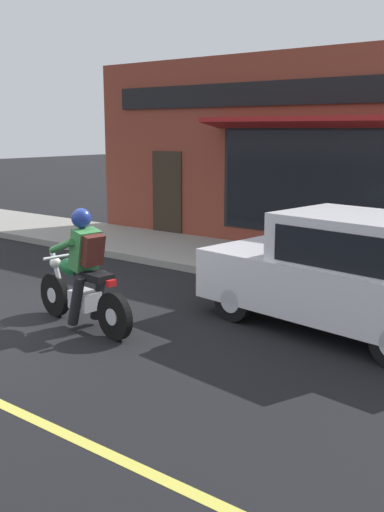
# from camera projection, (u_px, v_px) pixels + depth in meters

# --- Properties ---
(ground_plane) EXTENTS (80.00, 80.00, 0.00)m
(ground_plane) POSITION_uv_depth(u_px,v_px,m) (14.00, 316.00, 8.59)
(ground_plane) COLOR black
(sidewalk_curb) EXTENTS (2.60, 22.00, 0.14)m
(sidewalk_curb) POSITION_uv_depth(u_px,v_px,m) (112.00, 239.00, 14.17)
(sidewalk_curb) COLOR gray
(sidewalk_curb) RESTS_ON ground
(storefront_building) EXTENTS (1.25, 9.44, 4.20)m
(storefront_building) POSITION_uv_depth(u_px,v_px,m) (267.00, 153.00, 12.95)
(storefront_building) COLOR brown
(storefront_building) RESTS_ON ground
(motorcycle_with_rider) EXTENTS (0.63, 2.02, 1.62)m
(motorcycle_with_rider) POSITION_uv_depth(u_px,v_px,m) (83.00, 279.00, 7.95)
(motorcycle_with_rider) COLOR black
(motorcycle_with_rider) RESTS_ON ground
(car_hatchback) EXTENTS (2.10, 3.95, 1.57)m
(car_hatchback) POSITION_uv_depth(u_px,v_px,m) (344.00, 274.00, 7.82)
(car_hatchback) COLOR black
(car_hatchback) RESTS_ON ground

